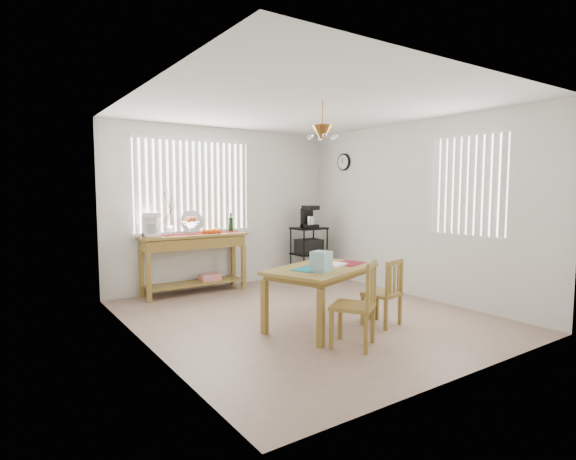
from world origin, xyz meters
TOP-DOWN VIEW (x-y plane):
  - ground at (0.00, 0.00)m, footprint 4.00×4.50m
  - room_shell at (0.00, 0.02)m, footprint 4.20×4.70m
  - sideboard at (-0.65, 2.00)m, footprint 1.63×0.46m
  - sideboard_items at (-0.92, 2.02)m, footprint 1.55×0.39m
  - wire_cart at (1.41, 1.81)m, footprint 0.55×0.44m
  - cart_items at (1.41, 1.82)m, footprint 0.22×0.26m
  - dining_table at (-0.11, -0.45)m, footprint 1.52×1.23m
  - table_items at (-0.20, -0.60)m, footprint 1.10×0.54m
  - chair_left at (-0.24, -1.18)m, footprint 0.56×0.56m
  - chair_right at (0.52, -0.84)m, footprint 0.43×0.43m

SIDE VIEW (x-z plane):
  - ground at x=0.00m, z-range -0.01..0.00m
  - chair_right at x=0.52m, z-range -0.01..0.79m
  - chair_left at x=-0.24m, z-range -0.01..0.87m
  - wire_cart at x=1.41m, z-range 0.09..1.03m
  - dining_table at x=-0.11m, z-range 0.27..0.97m
  - sideboard at x=-0.65m, z-range 0.23..1.14m
  - table_items at x=-0.20m, z-range 0.67..0.90m
  - sideboard_items at x=-0.92m, z-range 0.70..1.41m
  - cart_items at x=1.41m, z-range 0.92..1.30m
  - room_shell at x=0.00m, z-range 0.34..3.04m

